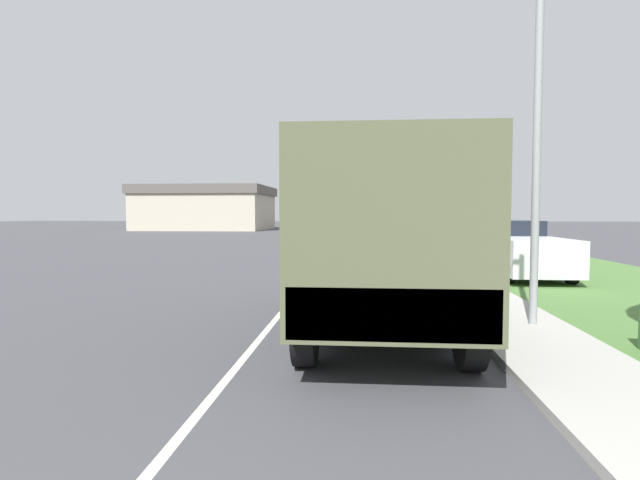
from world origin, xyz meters
TOP-DOWN VIEW (x-y plane):
  - ground_plane at (0.00, 40.00)m, footprint 180.00×180.00m
  - lane_centre_stripe at (0.00, 40.00)m, footprint 0.12×120.00m
  - sidewalk_right at (4.50, 40.00)m, footprint 1.80×120.00m
  - grass_strip_right at (8.90, 40.00)m, footprint 7.00×120.00m
  - military_truck at (2.04, 8.99)m, footprint 2.50×7.04m
  - car_nearest_ahead at (1.96, 20.84)m, footprint 1.72×4.87m
  - car_second_ahead at (1.68, 35.78)m, footprint 1.71×4.19m
  - car_third_ahead at (-2.04, 51.94)m, footprint 1.84×4.20m
  - car_fourth_ahead at (1.65, 61.49)m, footprint 1.85×4.72m
  - car_farthest_ahead at (-1.43, 72.60)m, footprint 1.80×3.96m
  - pickup_truck at (6.91, 17.17)m, footprint 2.05×5.15m
  - lamp_post at (4.52, 9.25)m, footprint 1.69×0.24m
  - building_distant at (-18.34, 63.00)m, footprint 16.01×13.45m

SIDE VIEW (x-z plane):
  - ground_plane at x=0.00m, z-range 0.00..0.00m
  - lane_centre_stripe at x=0.00m, z-range 0.00..0.00m
  - grass_strip_right at x=8.90m, z-range 0.00..0.02m
  - sidewalk_right at x=4.50m, z-range 0.00..0.12m
  - car_third_ahead at x=-2.04m, z-range -0.06..1.31m
  - car_nearest_ahead at x=1.96m, z-range -0.06..1.34m
  - car_fourth_ahead at x=1.65m, z-range -0.07..1.38m
  - car_second_ahead at x=1.68m, z-range -0.09..1.55m
  - car_farthest_ahead at x=-1.43m, z-range -0.10..1.63m
  - pickup_truck at x=6.91m, z-range -0.02..1.80m
  - military_truck at x=2.04m, z-range 0.19..3.30m
  - building_distant at x=-18.34m, z-range 0.04..5.55m
  - lamp_post at x=4.52m, z-range 0.77..7.07m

